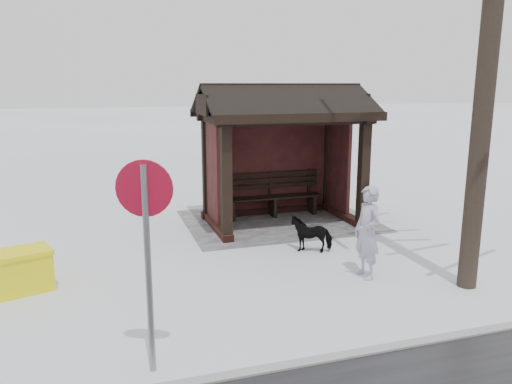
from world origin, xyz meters
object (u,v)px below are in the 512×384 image
(pedestrian, at_px, (367,232))
(road_sign, at_px, (146,222))
(bus_shelter, at_px, (280,126))
(dog, at_px, (311,234))
(grit_bin, at_px, (22,271))

(pedestrian, bearing_deg, road_sign, -69.89)
(bus_shelter, height_order, pedestrian, bus_shelter)
(bus_shelter, xyz_separation_m, pedestrian, (-0.18, 3.56, -1.41))
(bus_shelter, height_order, road_sign, bus_shelter)
(dog, bearing_deg, grit_bin, -61.81)
(grit_bin, bearing_deg, dog, 166.54)
(pedestrian, xyz_separation_m, grit_bin, (5.22, -1.06, -0.43))
(pedestrian, height_order, grit_bin, pedestrian)
(pedestrian, distance_m, road_sign, 4.07)
(bus_shelter, distance_m, grit_bin, 5.92)
(road_sign, bearing_deg, bus_shelter, -102.35)
(pedestrian, xyz_separation_m, road_sign, (3.58, 1.69, 0.93))
(pedestrian, xyz_separation_m, dog, (0.30, -1.50, -0.43))
(dog, relative_size, grit_bin, 0.78)
(bus_shelter, relative_size, grit_bin, 3.66)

